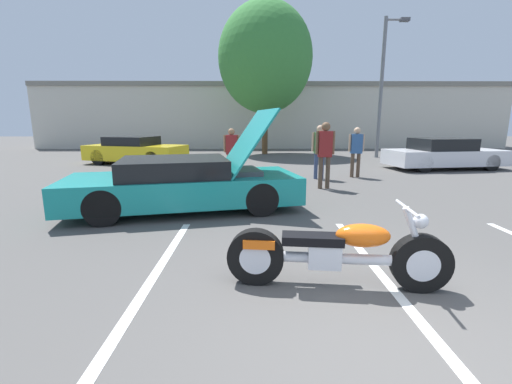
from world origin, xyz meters
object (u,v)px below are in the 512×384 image
Objects in this scene: spectator_by_show_car at (232,149)px; spectator_far_lot at (320,147)px; parked_car_left_row at (135,151)px; spectator_midground at (325,149)px; light_pole at (383,82)px; motorcycle at (337,253)px; show_car_hood_open at (185,183)px; parked_car_right_row at (444,154)px; spectator_near_motorcycle at (356,148)px; tree_background at (265,58)px.

spectator_far_lot reaches higher than spectator_by_show_car.
parked_car_left_row is 9.18m from spectator_midground.
light_pole reaches higher than motorcycle.
spectator_far_lot is at bearing 34.87° from show_car_hood_open.
parked_car_left_row is (-12.66, 1.75, 0.01)m from parked_car_right_row.
motorcycle is 1.44× the size of spectator_far_lot.
show_car_hood_open is 10.90m from parked_car_right_row.
parked_car_right_row is at bearing 26.45° from spectator_near_motorcycle.
spectator_midground is at bearing -34.64° from spectator_by_show_car.
show_car_hood_open is 8.84m from parked_car_left_row.
spectator_near_motorcycle is (-4.07, -2.03, 0.41)m from parked_car_right_row.
spectator_midground is at bearing -152.11° from parked_car_right_row.
show_car_hood_open is at bearing -146.41° from spectator_midground.
spectator_far_lot is (0.17, 1.64, -0.07)m from spectator_midground.
parked_car_left_row is (-11.66, -2.59, -3.18)m from light_pole.
tree_background is 1.75× the size of parked_car_right_row.
spectator_near_motorcycle is (-3.08, -6.37, -2.78)m from light_pole.
spectator_far_lot is (7.31, -4.11, 0.45)m from parked_car_left_row.
tree_background is at bearing 99.62° from spectator_far_lot.
parked_car_left_row is 2.65× the size of spectator_far_lot.
motorcycle is 7.80m from spectator_by_show_car.
tree_background reaches higher than spectator_far_lot.
spectator_near_motorcycle is at bearing 28.42° from show_car_hood_open.
tree_background reaches higher than motorcycle.
parked_car_left_row is at bearing 138.88° from spectator_by_show_car.
tree_background is 4.94× the size of spectator_near_motorcycle.
parked_car_right_row is 8.47m from spectator_by_show_car.
tree_background reaches higher than spectator_near_motorcycle.
parked_car_right_row is 2.82× the size of spectator_near_motorcycle.
spectator_far_lot is at bearing 86.96° from motorcycle.
spectator_midground is at bearing -22.48° from parked_car_left_row.
spectator_by_show_car is at bearing 108.30° from motorcycle.
tree_background is 16.73m from motorcycle.
parked_car_right_row is at bearing 23.72° from spectator_far_lot.
light_pole is 12.36m from parked_car_left_row.
spectator_far_lot is at bearing 84.18° from spectator_midground.
spectator_by_show_car is 2.84m from spectator_far_lot.
spectator_far_lot reaches higher than parked_car_left_row.
spectator_far_lot is (1.46, -8.62, -4.17)m from tree_background.
spectator_midground is (2.67, -1.84, 0.14)m from spectator_by_show_car.
motorcycle is at bearing -107.82° from spectator_near_motorcycle.
spectator_midground is 1.65m from spectator_far_lot.
light_pole is 1.35× the size of show_car_hood_open.
light_pole is 8.44m from spectator_far_lot.
parked_car_left_row reaches higher than motorcycle.
spectator_midground is 1.06× the size of spectator_far_lot.
tree_background reaches higher than spectator_midground.
show_car_hood_open is 2.92× the size of spectator_far_lot.
spectator_by_show_car is 3.25m from spectator_midground.
show_car_hood_open is 1.08× the size of parked_car_right_row.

